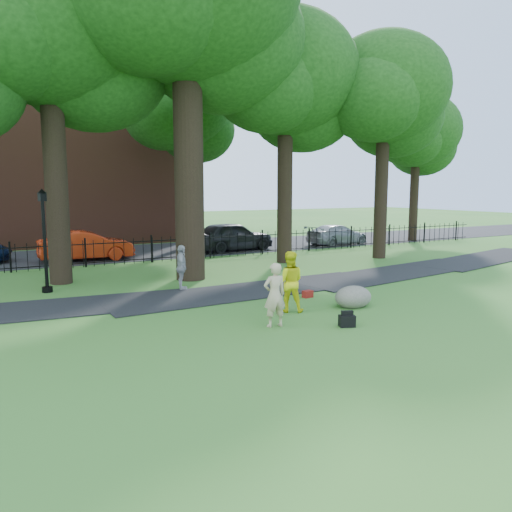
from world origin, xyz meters
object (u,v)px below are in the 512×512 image
man (289,282)px  red_sedan (86,246)px  big_tree (188,2)px  woman (275,295)px  lamppost (45,242)px  boulder (353,295)px

man → red_sedan: size_ratio=0.39×
big_tree → woman: (-0.73, -7.37, -9.33)m
man → red_sedan: bearing=-45.5°
big_tree → red_sedan: (-2.73, 7.03, -9.42)m
man → lamppost: (-5.71, 6.16, 0.83)m
man → big_tree: bearing=-55.0°
big_tree → boulder: size_ratio=12.31×
woman → lamppost: size_ratio=0.47×
red_sedan → big_tree: bearing=-156.0°
big_tree → woman: bearing=-95.7°
boulder → red_sedan: 14.61m
man → boulder: man is taller
boulder → red_sedan: bearing=110.6°
red_sedan → lamppost: bearing=163.0°
big_tree → boulder: 12.09m
big_tree → man: size_ratio=8.32×
man → lamppost: lamppost is taller
woman → boulder: 3.26m
woman → boulder: bearing=-162.1°
woman → red_sedan: bearing=-77.2°
woman → man: bearing=-130.7°
man → red_sedan: man is taller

